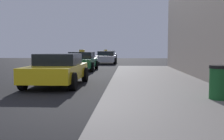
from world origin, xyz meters
The scene contains 8 objects.
ground_plane centered at (0.00, 0.00, 0.00)m, with size 80.00×80.00×0.00m, color black.
sidewalk centered at (4.00, 0.00, 0.07)m, with size 4.00×32.00×0.15m, color gray.
trash_bin centered at (5.12, 1.47, 0.60)m, with size 0.58×0.58×0.88m.
car_yellow centered at (-0.11, 5.15, 0.65)m, with size 2.02×4.27×1.27m.
car_green centered at (-0.45, 13.01, 0.65)m, with size 1.99×4.04×1.43m.
car_silver centered at (0.55, 21.99, 0.65)m, with size 2.06×4.07×1.27m.
car_black centered at (-0.01, 28.47, 0.65)m, with size 2.02×4.17×1.43m.
car_white centered at (0.00, 36.76, 0.65)m, with size 1.99×4.53×1.27m.
Camera 1 is at (2.70, -5.78, 1.45)m, focal length 44.15 mm.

